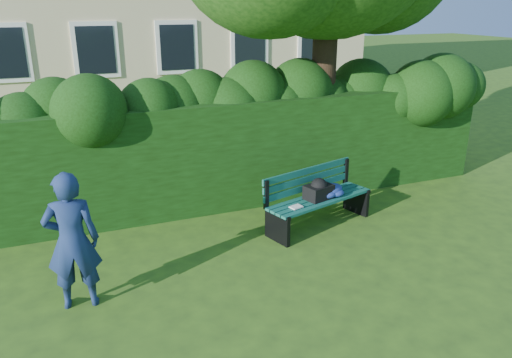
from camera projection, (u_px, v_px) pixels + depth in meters
name	position (u px, v px, depth m)	size (l,w,h in m)	color
ground	(272.00, 257.00, 6.87)	(80.00, 80.00, 0.00)	#2D4A18
hedge	(221.00, 153.00, 8.49)	(10.00, 1.00, 1.80)	black
park_bench	(320.00, 195.00, 7.73)	(1.90, 1.03, 0.89)	#0F4D48
man_reading	(72.00, 241.00, 5.54)	(0.59, 0.39, 1.63)	navy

